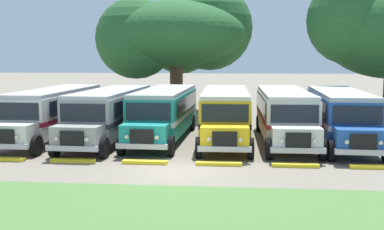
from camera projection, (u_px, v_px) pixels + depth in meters
The scene contains 14 objects.
ground_plane at pixel (178, 172), 19.76m from camera, with size 220.00×220.00×0.00m, color slate.
parked_bus_slot_0 at pixel (54, 111), 27.68m from camera, with size 2.98×10.88×2.82m.
parked_bus_slot_1 at pixel (110, 112), 27.13m from camera, with size 3.04×10.89×2.82m.
parked_bus_slot_2 at pixel (164, 111), 27.63m from camera, with size 2.96×10.88×2.82m.
parked_bus_slot_3 at pixel (225, 112), 27.02m from camera, with size 2.87×10.86×2.82m.
parked_bus_slot_4 at pixel (284, 113), 26.71m from camera, with size 2.80×10.85×2.82m.
parked_bus_slot_5 at pixel (340, 114), 26.28m from camera, with size 2.96×10.88×2.82m.
curb_wheelstop_0 at pixel (3, 159), 21.88m from camera, with size 2.00×0.36×0.15m, color yellow.
curb_wheelstop_1 at pixel (73, 161), 21.58m from camera, with size 2.00×0.36×0.15m, color yellow.
curb_wheelstop_2 at pixel (145, 162), 21.27m from camera, with size 2.00×0.36×0.15m, color yellow.
curb_wheelstop_3 at pixel (219, 164), 20.97m from camera, with size 2.00×0.36×0.15m, color yellow.
curb_wheelstop_4 at pixel (295, 165), 20.66m from camera, with size 2.00×0.36×0.15m, color yellow.
curb_wheelstop_5 at pixel (374, 167), 20.36m from camera, with size 2.00×0.36×0.15m, color yellow.
broad_shade_tree at pixel (178, 34), 39.43m from camera, with size 12.44×11.14×10.57m.
Camera 1 is at (2.40, -19.19, 4.74)m, focal length 45.27 mm.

